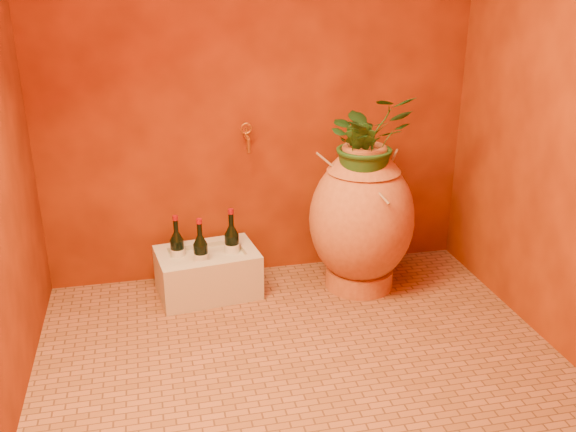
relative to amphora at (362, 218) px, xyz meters
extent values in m
plane|color=brown|center=(-0.52, -0.65, -0.43)|extent=(2.50, 2.50, 0.00)
cube|color=#501704|center=(-0.52, 0.35, 0.82)|extent=(2.50, 0.02, 2.50)
cube|color=#501704|center=(0.73, -0.65, 0.82)|extent=(0.02, 2.00, 2.50)
cylinder|color=#B56733|center=(0.00, 0.00, -0.37)|extent=(0.51, 0.51, 0.11)
ellipsoid|color=#B56733|center=(0.00, 0.00, -0.01)|extent=(0.77, 0.77, 0.75)
cone|color=#B56733|center=(0.00, 0.00, 0.34)|extent=(0.53, 0.53, 0.11)
torus|color=#B56733|center=(0.00, 0.00, 0.41)|extent=(0.33, 0.33, 0.05)
cylinder|color=olive|center=(-0.08, -0.05, 0.24)|extent=(0.36, 0.26, 0.30)
cylinder|color=olive|center=(-0.02, -0.12, 0.27)|extent=(0.12, 0.39, 0.16)
cylinder|color=olive|center=(0.10, -0.08, 0.28)|extent=(0.23, 0.25, 0.20)
cube|color=#BCB59C|center=(-0.88, 0.10, -0.31)|extent=(0.60, 0.44, 0.23)
cube|color=#BCB59C|center=(-0.88, 0.25, -0.18)|extent=(0.56, 0.14, 0.03)
cube|color=#BCB59C|center=(-0.88, -0.05, -0.18)|extent=(0.56, 0.14, 0.03)
cube|color=#BCB59C|center=(-1.12, 0.10, -0.18)|extent=(0.10, 0.24, 0.03)
cube|color=#BCB59C|center=(-0.64, 0.10, -0.18)|extent=(0.10, 0.24, 0.03)
cylinder|color=black|center=(-0.73, 0.13, -0.18)|extent=(0.08, 0.08, 0.20)
cone|color=black|center=(-0.73, 0.13, -0.06)|extent=(0.08, 0.08, 0.05)
cylinder|color=black|center=(-0.73, 0.13, 0.01)|extent=(0.03, 0.03, 0.08)
cylinder|color=maroon|center=(-0.73, 0.13, 0.06)|extent=(0.03, 0.03, 0.03)
cylinder|color=silver|center=(-0.73, 0.13, -0.18)|extent=(0.09, 0.09, 0.09)
cylinder|color=black|center=(-0.91, 0.05, -0.19)|extent=(0.08, 0.08, 0.19)
cone|color=black|center=(-0.91, 0.05, -0.07)|extent=(0.08, 0.08, 0.05)
cylinder|color=black|center=(-0.91, 0.05, 0.00)|extent=(0.03, 0.03, 0.07)
cylinder|color=maroon|center=(-0.91, 0.05, 0.04)|extent=(0.03, 0.03, 0.03)
cylinder|color=silver|center=(-0.91, 0.05, -0.19)|extent=(0.08, 0.08, 0.08)
cylinder|color=black|center=(-1.04, 0.14, -0.19)|extent=(0.08, 0.08, 0.19)
cone|color=black|center=(-1.04, 0.14, -0.07)|extent=(0.08, 0.08, 0.05)
cylinder|color=black|center=(-1.04, 0.14, -0.01)|extent=(0.03, 0.03, 0.07)
cylinder|color=maroon|center=(-1.04, 0.14, 0.04)|extent=(0.03, 0.03, 0.03)
cylinder|color=silver|center=(-1.04, 0.14, -0.19)|extent=(0.08, 0.08, 0.08)
cylinder|color=#B27A29|center=(-0.61, 0.28, 0.44)|extent=(0.02, 0.13, 0.02)
cylinder|color=#B27A29|center=(-0.61, 0.22, 0.40)|extent=(0.02, 0.02, 0.07)
torus|color=#B27A29|center=(-0.61, 0.28, 0.49)|extent=(0.07, 0.01, 0.07)
cylinder|color=#B27A29|center=(-0.61, 0.28, 0.46)|extent=(0.01, 0.01, 0.05)
imported|color=#1B4619|center=(0.00, -0.02, 0.46)|extent=(0.51, 0.46, 0.51)
imported|color=#1B4619|center=(-0.05, -0.03, 0.39)|extent=(0.25, 0.26, 0.37)
camera|label=1|loc=(-1.15, -3.21, 1.35)|focal=40.00mm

